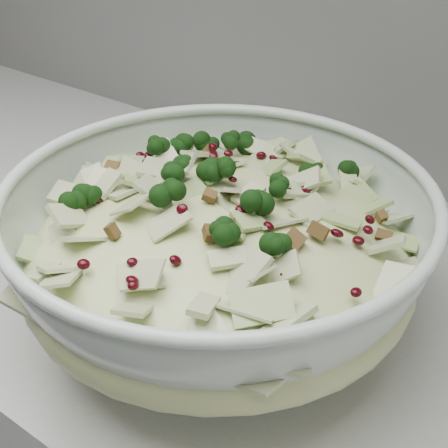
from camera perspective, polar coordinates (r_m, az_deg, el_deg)
mixing_bowl at (r=0.58m, az=-0.49°, el=-2.95°), size 0.47×0.47×0.16m
salad at (r=0.57m, az=-0.51°, el=-0.86°), size 0.42×0.42×0.16m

